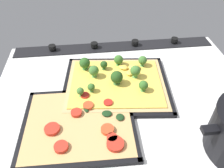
# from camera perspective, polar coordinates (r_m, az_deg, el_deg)

# --- Properties ---
(ground_plane) EXTENTS (0.83, 0.67, 0.03)m
(ground_plane) POSITION_cam_1_polar(r_m,az_deg,el_deg) (0.70, 3.72, -4.77)
(ground_plane) COLOR white
(stove_control_panel) EXTENTS (0.80, 0.07, 0.03)m
(stove_control_panel) POSITION_cam_1_polar(r_m,az_deg,el_deg) (0.92, 0.72, 9.73)
(stove_control_panel) COLOR black
(stove_control_panel) RESTS_ON ground_plane
(baking_tray_front) EXTENTS (0.36, 0.31, 0.01)m
(baking_tray_front) POSITION_cam_1_polar(r_m,az_deg,el_deg) (0.73, 1.03, -0.31)
(baking_tray_front) COLOR black
(baking_tray_front) RESTS_ON ground_plane
(broccoli_pizza) EXTENTS (0.34, 0.29, 0.06)m
(broccoli_pizza) POSITION_cam_1_polar(r_m,az_deg,el_deg) (0.73, 0.95, 1.05)
(broccoli_pizza) COLOR tan
(broccoli_pizza) RESTS_ON baking_tray_front
(baking_tray_back) EXTENTS (0.31, 0.27, 0.01)m
(baking_tray_back) POSITION_cam_1_polar(r_m,az_deg,el_deg) (0.63, -8.41, -10.20)
(baking_tray_back) COLOR black
(baking_tray_back) RESTS_ON ground_plane
(veggie_pizza_back) EXTENTS (0.29, 0.24, 0.02)m
(veggie_pizza_back) POSITION_cam_1_polar(r_m,az_deg,el_deg) (0.62, -8.05, -9.93)
(veggie_pizza_back) COLOR tan
(veggie_pizza_back) RESTS_ON baking_tray_back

